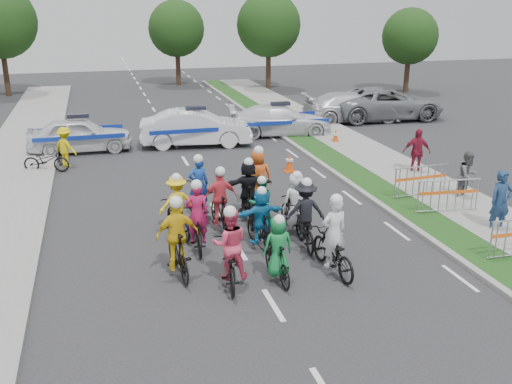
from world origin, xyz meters
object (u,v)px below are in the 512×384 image
object	(u,v)px
rider_7	(295,208)
spectator_0	(501,202)
rider_1	(278,255)
marshal_hiviz	(65,147)
rider_6	(197,226)
police_car_0	(80,135)
police_car_1	(196,128)
cone_0	(289,163)
parked_bike	(46,160)
tree_1	(269,25)
rider_11	(248,193)
tree_4	(176,29)
spectator_2	(417,152)
rider_12	(199,196)
barrier_2	(420,182)
spectator_1	(468,176)
police_car_2	(280,120)
civilian_sedan	(352,107)
civilian_suv	(386,103)
rider_10	(177,211)
tree_2	(410,36)
cone_1	(336,137)
rider_8	(261,211)
barrier_1	(448,197)
rider_4	(305,220)
rider_9	(220,206)
rider_13	(258,184)
rider_5	(261,222)
rider_3	(178,245)

from	to	relation	value
rider_7	spectator_0	xyz separation A→B (m)	(5.47, -1.59, 0.20)
rider_1	marshal_hiviz	size ratio (longest dim) A/B	1.08
rider_6	police_car_0	distance (m)	11.82
police_car_1	cone_0	size ratio (longest dim) A/B	7.01
parked_bike	tree_1	size ratio (longest dim) A/B	0.25
rider_11	police_car_0	xyz separation A→B (m)	(-4.90, 9.59, -0.05)
rider_7	tree_4	xyz separation A→B (m)	(1.17, 30.20, 3.48)
spectator_2	rider_12	bearing A→B (deg)	-150.19
rider_7	barrier_2	world-z (taller)	rider_7
spectator_1	cone_0	world-z (taller)	spectator_1
police_car_2	civilian_sedan	distance (m)	5.14
police_car_0	spectator_1	distance (m)	15.74
rider_7	civilian_suv	xyz separation A→B (m)	(10.12, 13.78, 0.17)
rider_10	tree_2	bearing A→B (deg)	-143.37
rider_10	cone_1	world-z (taller)	rider_10
rider_1	police_car_2	world-z (taller)	rider_1
police_car_2	rider_8	bearing A→B (deg)	168.89
rider_8	rider_11	world-z (taller)	rider_11
rider_7	cone_0	size ratio (longest dim) A/B	2.56
spectator_0	tree_4	world-z (taller)	tree_4
barrier_1	tree_4	distance (m)	30.66
tree_1	spectator_0	bearing A→B (deg)	-93.49
rider_1	rider_12	distance (m)	4.76
marshal_hiviz	rider_4	bearing A→B (deg)	166.89
parked_bike	rider_10	bearing A→B (deg)	-137.28
rider_12	cone_1	bearing A→B (deg)	-137.31
rider_1	marshal_hiviz	world-z (taller)	rider_1
rider_7	tree_1	bearing A→B (deg)	-113.83
rider_9	spectator_0	size ratio (longest dim) A/B	1.06
barrier_1	tree_4	world-z (taller)	tree_4
rider_7	rider_13	distance (m)	2.17
rider_1	parked_bike	bearing A→B (deg)	-65.14
marshal_hiviz	barrier_2	bearing A→B (deg)	-168.58
marshal_hiviz	police_car_0	bearing A→B (deg)	-58.95
rider_10	police_car_2	xyz separation A→B (m)	(6.58, 11.06, 0.02)
rider_13	spectator_0	bearing A→B (deg)	156.00
rider_5	civilian_sedan	xyz separation A→B (m)	(9.34, 14.55, 0.04)
spectator_1	rider_3	bearing A→B (deg)	179.00
rider_8	barrier_1	size ratio (longest dim) A/B	0.84
police_car_0	civilian_suv	world-z (taller)	civilian_suv
rider_13	cone_0	distance (m)	4.24
spectator_0	spectator_1	world-z (taller)	spectator_0
rider_1	spectator_1	size ratio (longest dim) A/B	1.02
rider_10	cone_1	xyz separation A→B (m)	(8.43, 8.59, -0.36)
tree_2	police_car_1	bearing A→B (deg)	-146.02
barrier_1	civilian_sedan	bearing A→B (deg)	76.80
rider_4	rider_5	bearing A→B (deg)	-2.39
rider_11	rider_1	bearing A→B (deg)	90.70
spectator_2	parked_bike	size ratio (longest dim) A/B	1.01
rider_7	civilian_suv	distance (m)	17.10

